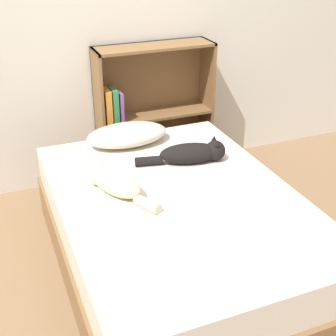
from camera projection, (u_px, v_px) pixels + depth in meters
The scene contains 7 objects.
ground_plane at pixel (177, 268), 2.79m from camera, with size 8.00×8.00×0.00m, color #846647.
wall_back at pixel (105, 14), 3.28m from camera, with size 8.00×0.06×2.50m.
bed at pixel (177, 234), 2.67m from camera, with size 1.30×1.84×0.51m.
pillow at pixel (127, 135), 3.10m from camera, with size 0.54×0.31×0.13m.
cat_light at pixel (114, 182), 2.55m from camera, with size 0.31×0.49×0.15m.
cat_dark at pixel (193, 153), 2.88m from camera, with size 0.56×0.23×0.15m.
bookshelf at pixel (149, 111), 3.60m from camera, with size 0.88×0.26×1.05m.
Camera 1 is at (-0.87, -2.00, 1.84)m, focal length 50.00 mm.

